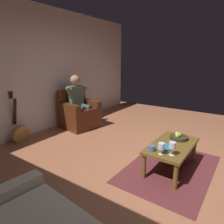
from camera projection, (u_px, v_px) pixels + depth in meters
The scene contains 12 objects.
ground_plane at pixel (168, 163), 3.18m from camera, with size 7.25×7.25×0.00m, color #9C5E40.
wall_back at pixel (43, 70), 4.42m from camera, with size 6.44×0.06×2.71m, color silver.
rug at pixel (170, 168), 3.01m from camera, with size 1.69×1.14×0.01m, color #5D2628.
armchair at pixel (79, 114), 4.79m from camera, with size 0.86×0.84×0.90m.
person_seated at pixel (79, 100), 4.69m from camera, with size 0.61×0.61×1.24m.
coffee_table at pixel (172, 148), 2.93m from camera, with size 1.00×0.56×0.39m.
guitar at pixel (20, 131), 3.95m from camera, with size 0.34×0.29×1.00m.
wine_glass_near at pixel (172, 146), 2.56m from camera, with size 0.09×0.09×0.18m.
wine_glass_far at pixel (161, 147), 2.59m from camera, with size 0.08×0.08×0.16m.
fruit_bowl at pixel (179, 137), 3.10m from camera, with size 0.27×0.27×0.11m.
decorative_dish at pixel (165, 147), 2.81m from camera, with size 0.22×0.22×0.02m, color teal.
candle_jar at pixel (152, 148), 2.70m from camera, with size 0.09×0.09×0.08m, color #4A6283.
Camera 1 is at (2.87, 0.87, 1.60)m, focal length 32.08 mm.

